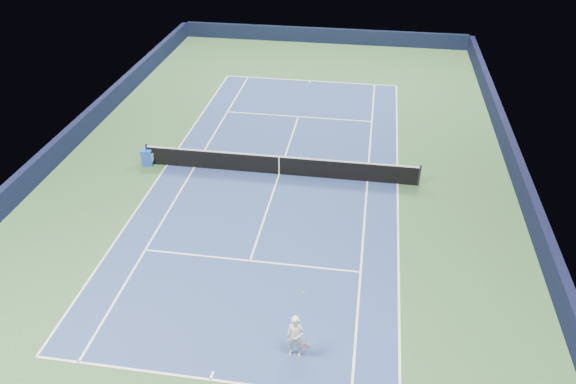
# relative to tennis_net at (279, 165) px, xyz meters

# --- Properties ---
(ground) EXTENTS (40.00, 40.00, 0.00)m
(ground) POSITION_rel_tennis_net_xyz_m (0.00, 0.00, -0.50)
(ground) COLOR #2E532D
(ground) RESTS_ON ground
(wall_far) EXTENTS (22.00, 0.35, 1.10)m
(wall_far) POSITION_rel_tennis_net_xyz_m (0.00, 19.82, 0.05)
(wall_far) COLOR black
(wall_far) RESTS_ON ground
(wall_right) EXTENTS (0.35, 40.00, 1.10)m
(wall_right) POSITION_rel_tennis_net_xyz_m (10.82, 0.00, 0.05)
(wall_right) COLOR black
(wall_right) RESTS_ON ground
(wall_left) EXTENTS (0.35, 40.00, 1.10)m
(wall_left) POSITION_rel_tennis_net_xyz_m (-10.82, 0.00, 0.05)
(wall_left) COLOR #111533
(wall_left) RESTS_ON ground
(court_surface) EXTENTS (10.97, 23.77, 0.01)m
(court_surface) POSITION_rel_tennis_net_xyz_m (0.00, 0.00, -0.50)
(court_surface) COLOR navy
(court_surface) RESTS_ON ground
(baseline_far) EXTENTS (10.97, 0.08, 0.00)m
(baseline_far) POSITION_rel_tennis_net_xyz_m (0.00, 11.88, -0.50)
(baseline_far) COLOR white
(baseline_far) RESTS_ON ground
(baseline_near) EXTENTS (10.97, 0.08, 0.00)m
(baseline_near) POSITION_rel_tennis_net_xyz_m (0.00, -11.88, -0.50)
(baseline_near) COLOR white
(baseline_near) RESTS_ON ground
(sideline_doubles_right) EXTENTS (0.08, 23.77, 0.00)m
(sideline_doubles_right) POSITION_rel_tennis_net_xyz_m (5.49, 0.00, -0.50)
(sideline_doubles_right) COLOR white
(sideline_doubles_right) RESTS_ON ground
(sideline_doubles_left) EXTENTS (0.08, 23.77, 0.00)m
(sideline_doubles_left) POSITION_rel_tennis_net_xyz_m (-5.49, 0.00, -0.50)
(sideline_doubles_left) COLOR white
(sideline_doubles_left) RESTS_ON ground
(sideline_singles_right) EXTENTS (0.08, 23.77, 0.00)m
(sideline_singles_right) POSITION_rel_tennis_net_xyz_m (4.12, 0.00, -0.50)
(sideline_singles_right) COLOR white
(sideline_singles_right) RESTS_ON ground
(sideline_singles_left) EXTENTS (0.08, 23.77, 0.00)m
(sideline_singles_left) POSITION_rel_tennis_net_xyz_m (-4.12, 0.00, -0.50)
(sideline_singles_left) COLOR white
(sideline_singles_left) RESTS_ON ground
(service_line_far) EXTENTS (8.23, 0.08, 0.00)m
(service_line_far) POSITION_rel_tennis_net_xyz_m (0.00, 6.40, -0.50)
(service_line_far) COLOR white
(service_line_far) RESTS_ON ground
(service_line_near) EXTENTS (8.23, 0.08, 0.00)m
(service_line_near) POSITION_rel_tennis_net_xyz_m (0.00, -6.40, -0.50)
(service_line_near) COLOR white
(service_line_near) RESTS_ON ground
(center_service_line) EXTENTS (0.08, 12.80, 0.00)m
(center_service_line) POSITION_rel_tennis_net_xyz_m (0.00, 0.00, -0.50)
(center_service_line) COLOR white
(center_service_line) RESTS_ON ground
(center_mark_far) EXTENTS (0.08, 0.30, 0.00)m
(center_mark_far) POSITION_rel_tennis_net_xyz_m (0.00, 11.73, -0.50)
(center_mark_far) COLOR white
(center_mark_far) RESTS_ON ground
(center_mark_near) EXTENTS (0.08, 0.30, 0.00)m
(center_mark_near) POSITION_rel_tennis_net_xyz_m (0.00, -11.73, -0.50)
(center_mark_near) COLOR white
(center_mark_near) RESTS_ON ground
(tennis_net) EXTENTS (12.90, 0.10, 1.07)m
(tennis_net) POSITION_rel_tennis_net_xyz_m (0.00, 0.00, 0.00)
(tennis_net) COLOR black
(tennis_net) RESTS_ON ground
(sponsor_cube) EXTENTS (0.59, 0.51, 0.80)m
(sponsor_cube) POSITION_rel_tennis_net_xyz_m (-6.40, -0.07, -0.10)
(sponsor_cube) COLOR #1D48B2
(sponsor_cube) RESTS_ON ground
(tennis_player) EXTENTS (0.74, 1.23, 1.68)m
(tennis_player) POSITION_rel_tennis_net_xyz_m (2.33, -10.56, 0.27)
(tennis_player) COLOR silver
(tennis_player) RESTS_ON ground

